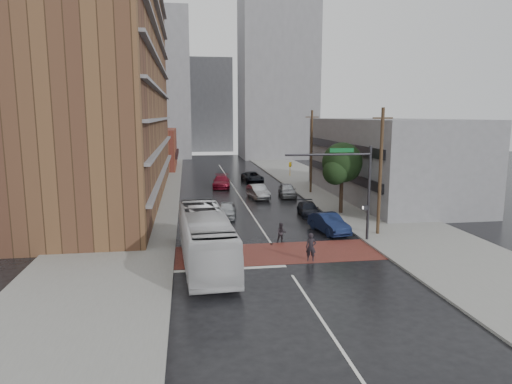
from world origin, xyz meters
TOP-DOWN VIEW (x-y plane):
  - ground at (0.00, 0.00)m, footprint 160.00×160.00m
  - crosswalk at (0.00, 0.50)m, footprint 14.00×5.00m
  - sidewalk_west at (-11.50, 25.00)m, footprint 9.00×90.00m
  - sidewalk_east at (11.50, 25.00)m, footprint 9.00×90.00m
  - apartment_block at (-14.00, 24.00)m, footprint 10.00×44.00m
  - storefront_west at (-12.00, 54.00)m, footprint 8.00×16.00m
  - building_east at (16.50, 20.00)m, footprint 11.00×26.00m
  - distant_tower_west at (-14.00, 78.00)m, footprint 18.00×16.00m
  - distant_tower_east at (14.00, 72.00)m, footprint 16.00×14.00m
  - distant_tower_center at (0.00, 95.00)m, footprint 12.00×10.00m
  - street_tree at (8.52, 12.03)m, footprint 4.20×4.10m
  - signal_mast at (5.85, 2.50)m, footprint 6.50×0.30m
  - utility_pole_near at (8.80, 4.00)m, footprint 1.60×0.26m
  - utility_pole_far at (8.80, 24.00)m, footprint 1.60×0.26m
  - transit_bus at (-4.97, -1.00)m, footprint 3.47×12.21m
  - pedestrian_a at (1.82, -1.50)m, footprint 0.79×0.64m
  - pedestrian_b at (0.80, 3.00)m, footprint 0.74×0.58m
  - car_travel_a at (-2.52, 12.05)m, footprint 2.35×4.53m
  - car_travel_b at (1.91, 21.46)m, footprint 2.31×4.99m
  - car_travel_c at (-1.64, 30.05)m, footprint 2.75×5.63m
  - suv_travel at (3.11, 34.35)m, footprint 2.94×5.49m
  - car_parked_near at (5.20, 5.37)m, footprint 2.48×4.95m
  - car_parked_mid at (5.26, 11.85)m, footprint 2.05×4.41m
  - car_parked_far at (5.46, 22.08)m, footprint 2.21×4.69m

SIDE VIEW (x-z plane):
  - ground at x=0.00m, z-range 0.00..0.00m
  - crosswalk at x=0.00m, z-range 0.00..0.02m
  - sidewalk_west at x=-11.50m, z-range 0.00..0.15m
  - sidewalk_east at x=11.50m, z-range 0.00..0.15m
  - car_parked_mid at x=5.26m, z-range 0.00..1.25m
  - suv_travel at x=3.11m, z-range 0.00..1.47m
  - car_travel_a at x=-2.52m, z-range 0.00..1.47m
  - pedestrian_b at x=0.80m, z-range 0.00..1.51m
  - car_parked_far at x=5.46m, z-range 0.00..1.55m
  - car_parked_near at x=5.20m, z-range 0.00..1.56m
  - car_travel_c at x=-1.64m, z-range 0.00..1.58m
  - car_travel_b at x=1.91m, z-range 0.00..1.58m
  - pedestrian_a at x=1.82m, z-range 0.00..1.86m
  - transit_bus at x=-4.97m, z-range 0.00..3.37m
  - storefront_west at x=-12.00m, z-range 0.00..7.00m
  - building_east at x=16.50m, z-range 0.00..9.00m
  - signal_mast at x=5.85m, z-range 1.13..8.33m
  - street_tree at x=8.52m, z-range 1.28..8.18m
  - utility_pole_near at x=8.80m, z-range 0.14..10.14m
  - utility_pole_far at x=8.80m, z-range 0.14..10.14m
  - distant_tower_center at x=0.00m, z-range 0.00..24.00m
  - apartment_block at x=-14.00m, z-range 0.00..28.00m
  - distant_tower_west at x=-14.00m, z-range 0.00..32.00m
  - distant_tower_east at x=14.00m, z-range 0.00..36.00m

